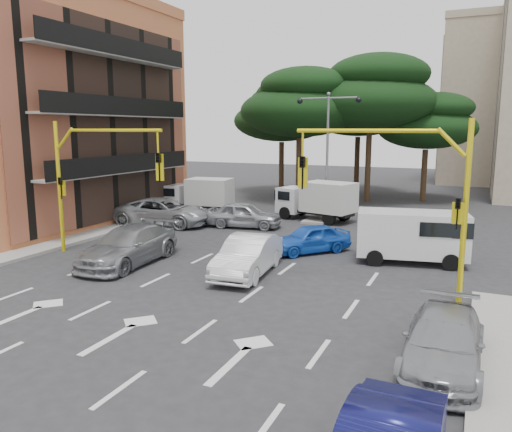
{
  "coord_description": "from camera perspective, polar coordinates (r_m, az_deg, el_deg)",
  "views": [
    {
      "loc": [
        8.9,
        -15.06,
        5.69
      ],
      "look_at": [
        -0.55,
        6.09,
        1.6
      ],
      "focal_mm": 35.0,
      "sensor_mm": 36.0,
      "label": 1
    }
  ],
  "objects": [
    {
      "name": "apartment_orange",
      "position": [
        35.42,
        -25.75,
        10.92
      ],
      "size": [
        15.19,
        16.15,
        13.7
      ],
      "color": "#C3763D",
      "rests_on": "ground"
    },
    {
      "name": "car_blue_compact",
      "position": [
        23.21,
        6.18,
        -2.57
      ],
      "size": [
        3.71,
        3.91,
        1.31
      ],
      "primitive_type": "imported",
      "rotation": [
        0.0,
        0.0,
        -0.72
      ],
      "color": "blue",
      "rests_on": "ground"
    },
    {
      "name": "pine_center",
      "position": [
        39.88,
        13.05,
        13.51
      ],
      "size": [
        9.98,
        9.98,
        11.16
      ],
      "color": "#382616",
      "rests_on": "ground"
    },
    {
      "name": "van_white",
      "position": [
        22.28,
        17.35,
        -2.27
      ],
      "size": [
        4.8,
        2.86,
        2.25
      ],
      "primitive_type": null,
      "rotation": [
        0.0,
        0.0,
        -1.38
      ],
      "color": "silver",
      "rests_on": "ground"
    },
    {
      "name": "median_strip",
      "position": [
        32.79,
        7.97,
        0.05
      ],
      "size": [
        1.4,
        6.0,
        0.15
      ],
      "primitive_type": "cube",
      "color": "gray",
      "rests_on": "ground"
    },
    {
      "name": "street_lamp_center",
      "position": [
        32.31,
        8.2,
        9.44
      ],
      "size": [
        4.16,
        0.36,
        7.77
      ],
      "color": "slate",
      "rests_on": "median_strip"
    },
    {
      "name": "car_silver_cross_b",
      "position": [
        28.87,
        -1.37,
        0.12
      ],
      "size": [
        4.54,
        2.42,
        1.47
      ],
      "primitive_type": "imported",
      "rotation": [
        0.0,
        0.0,
        1.74
      ],
      "color": "#A1A4AA",
      "rests_on": "ground"
    },
    {
      "name": "box_truck_a",
      "position": [
        34.12,
        -6.65,
        2.34
      ],
      "size": [
        5.0,
        2.6,
        2.36
      ],
      "primitive_type": null,
      "rotation": [
        0.0,
        0.0,
        1.7
      ],
      "color": "silver",
      "rests_on": "ground"
    },
    {
      "name": "pine_back",
      "position": [
        45.14,
        11.74,
        12.24
      ],
      "size": [
        9.15,
        9.15,
        10.23
      ],
      "color": "#382616",
      "rests_on": "ground"
    },
    {
      "name": "signal_mast_right",
      "position": [
        17.27,
        17.01,
        3.58
      ],
      "size": [
        5.79,
        0.37,
        6.0
      ],
      "color": "yellow",
      "rests_on": "ground"
    },
    {
      "name": "pine_right",
      "position": [
        41.2,
        19.04,
        10.21
      ],
      "size": [
        7.49,
        7.49,
        8.37
      ],
      "color": "#382616",
      "rests_on": "ground"
    },
    {
      "name": "box_truck_b",
      "position": [
        31.23,
        6.88,
        1.72
      ],
      "size": [
        5.36,
        3.33,
        2.45
      ],
      "primitive_type": null,
      "rotation": [
        0.0,
        0.0,
        1.31
      ],
      "color": "white",
      "rests_on": "ground"
    },
    {
      "name": "car_silver_wagon",
      "position": [
        21.81,
        -14.39,
        -3.3
      ],
      "size": [
        2.46,
        5.51,
        1.57
      ],
      "primitive_type": "imported",
      "rotation": [
        0.0,
        0.0,
        0.05
      ],
      "color": "gray",
      "rests_on": "ground"
    },
    {
      "name": "car_silver_cross_a",
      "position": [
        30.01,
        -10.58,
        0.46
      ],
      "size": [
        6.04,
        3.35,
        1.6
      ],
      "primitive_type": "imported",
      "rotation": [
        0.0,
        0.0,
        1.7
      ],
      "color": "#9FA3A7",
      "rests_on": "ground"
    },
    {
      "name": "pine_left_far",
      "position": [
        43.98,
        3.02,
        11.59
      ],
      "size": [
        8.32,
        8.32,
        9.3
      ],
      "color": "#382616",
      "rests_on": "ground"
    },
    {
      "name": "car_white_hatch",
      "position": [
        19.6,
        -0.96,
        -4.56
      ],
      "size": [
        2.07,
        4.74,
        1.52
      ],
      "primitive_type": "imported",
      "rotation": [
        0.0,
        0.0,
        0.1
      ],
      "color": "silver",
      "rests_on": "ground"
    },
    {
      "name": "car_silver_parked",
      "position": [
        13.09,
        20.62,
        -13.31
      ],
      "size": [
        1.82,
        4.45,
        1.29
      ],
      "primitive_type": "imported",
      "rotation": [
        0.0,
        0.0,
        -0.0
      ],
      "color": "gray",
      "rests_on": "ground"
    },
    {
      "name": "ground",
      "position": [
        18.39,
        -6.25,
        -8.06
      ],
      "size": [
        120.0,
        120.0,
        0.0
      ],
      "primitive_type": "plane",
      "color": "#28282B",
      "rests_on": "ground"
    },
    {
      "name": "pine_left_near",
      "position": [
        39.23,
        5.07,
        12.77
      ],
      "size": [
        9.15,
        9.15,
        10.23
      ],
      "color": "#382616",
      "rests_on": "ground"
    },
    {
      "name": "signal_mast_left",
      "position": [
        23.25,
        -18.59,
        5.04
      ],
      "size": [
        5.79,
        0.37,
        6.0
      ],
      "color": "yellow",
      "rests_on": "ground"
    }
  ]
}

